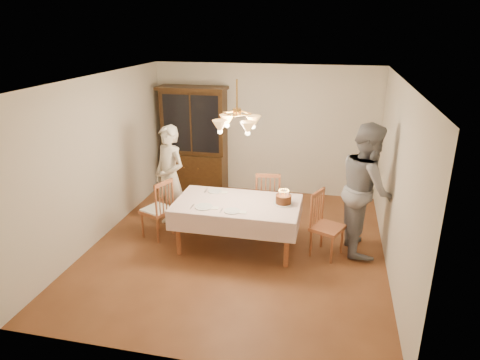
% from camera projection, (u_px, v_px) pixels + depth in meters
% --- Properties ---
extents(ground, '(5.00, 5.00, 0.00)m').
position_uv_depth(ground, '(237.00, 246.00, 6.78)').
color(ground, brown).
rests_on(ground, ground).
extents(room_shell, '(5.00, 5.00, 5.00)m').
position_uv_depth(room_shell, '(237.00, 150.00, 6.23)').
color(room_shell, white).
rests_on(room_shell, ground).
extents(dining_table, '(1.90, 1.10, 0.76)m').
position_uv_depth(dining_table, '(237.00, 207.00, 6.54)').
color(dining_table, brown).
rests_on(dining_table, ground).
extents(china_hutch, '(1.38, 0.54, 2.16)m').
position_uv_depth(china_hutch, '(194.00, 142.00, 8.77)').
color(china_hutch, black).
rests_on(china_hutch, ground).
extents(chair_far_side, '(0.49, 0.47, 1.00)m').
position_uv_depth(chair_far_side, '(268.00, 201.00, 7.37)').
color(chair_far_side, brown).
rests_on(chair_far_side, ground).
extents(chair_left_end, '(0.55, 0.56, 1.00)m').
position_uv_depth(chair_left_end, '(157.00, 211.00, 6.96)').
color(chair_left_end, brown).
rests_on(chair_left_end, ground).
extents(chair_right_end, '(0.56, 0.57, 1.00)m').
position_uv_depth(chair_right_end, '(327.00, 228.00, 6.40)').
color(chair_right_end, brown).
rests_on(chair_right_end, ground).
extents(elderly_woman, '(0.77, 0.68, 1.77)m').
position_uv_depth(elderly_woman, '(170.00, 177.00, 7.22)').
color(elderly_woman, beige).
rests_on(elderly_woman, ground).
extents(adult_in_grey, '(0.89, 1.08, 2.00)m').
position_uv_depth(adult_in_grey, '(366.00, 189.00, 6.39)').
color(adult_in_grey, slate).
rests_on(adult_in_grey, ground).
extents(birthday_cake, '(0.30, 0.30, 0.23)m').
position_uv_depth(birthday_cake, '(283.00, 200.00, 6.44)').
color(birthday_cake, white).
rests_on(birthday_cake, dining_table).
extents(place_setting_near_left, '(0.42, 0.27, 0.02)m').
position_uv_depth(place_setting_near_left, '(205.00, 207.00, 6.34)').
color(place_setting_near_left, white).
rests_on(place_setting_near_left, dining_table).
extents(place_setting_near_right, '(0.38, 0.23, 0.02)m').
position_uv_depth(place_setting_near_right, '(233.00, 211.00, 6.19)').
color(place_setting_near_right, white).
rests_on(place_setting_near_right, dining_table).
extents(place_setting_far_left, '(0.37, 0.23, 0.02)m').
position_uv_depth(place_setting_far_left, '(216.00, 191.00, 6.92)').
color(place_setting_far_left, white).
rests_on(place_setting_far_left, dining_table).
extents(chandelier, '(0.62, 0.62, 0.73)m').
position_uv_depth(chandelier, '(237.00, 124.00, 6.10)').
color(chandelier, '#BF8C3F').
rests_on(chandelier, ground).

